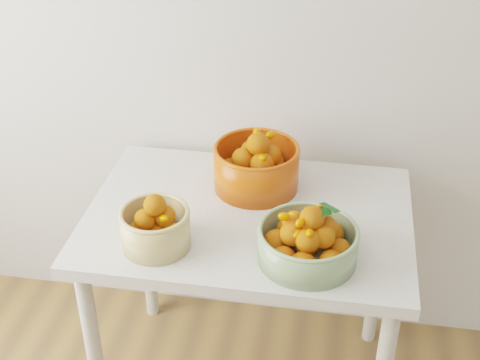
% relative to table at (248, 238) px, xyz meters
% --- Properties ---
extents(table, '(1.00, 0.70, 0.75)m').
position_rel_table_xyz_m(table, '(0.00, 0.00, 0.00)').
color(table, silver).
rests_on(table, ground).
extents(bowl_cream, '(0.26, 0.26, 0.17)m').
position_rel_table_xyz_m(bowl_cream, '(-0.24, -0.20, 0.16)').
color(bowl_cream, tan).
rests_on(bowl_cream, table).
extents(bowl_green, '(0.32, 0.32, 0.18)m').
position_rel_table_xyz_m(bowl_green, '(0.20, -0.19, 0.16)').
color(bowl_green, gray).
rests_on(bowl_green, table).
extents(bowl_orange, '(0.36, 0.36, 0.20)m').
position_rel_table_xyz_m(bowl_orange, '(0.00, 0.16, 0.17)').
color(bowl_orange, '#D13E0D').
rests_on(bowl_orange, table).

